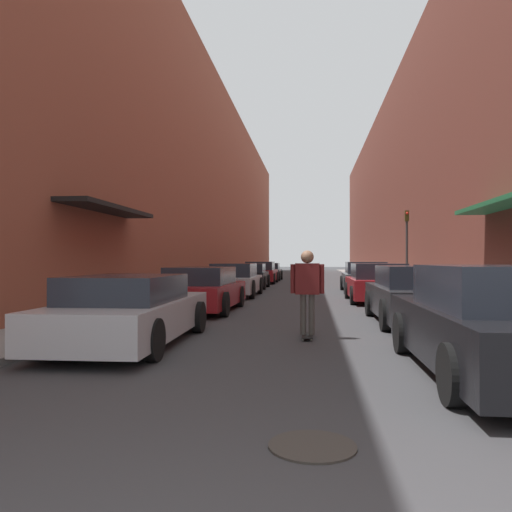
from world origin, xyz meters
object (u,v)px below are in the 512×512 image
at_px(parked_car_left_2, 235,280).
at_px(parked_car_left_4, 261,273).
at_px(traffic_light, 407,242).
at_px(skateboarder, 307,284).
at_px(parked_car_left_3, 250,276).
at_px(parked_car_left_5, 268,272).
at_px(parked_car_right_1, 415,296).
at_px(parked_car_left_1, 202,290).
at_px(manhole_cover, 312,446).
at_px(parked_car_left_0, 130,311).
at_px(parked_car_right_0, 498,324).
at_px(parked_car_right_3, 365,278).
at_px(parked_car_right_2, 377,284).

relative_size(parked_car_left_2, parked_car_left_4, 1.06).
bearing_deg(traffic_light, parked_car_left_2, -168.60).
bearing_deg(skateboarder, parked_car_left_3, 100.84).
xyz_separation_m(parked_car_left_5, parked_car_right_1, (5.53, -24.04, 0.04)).
bearing_deg(parked_car_left_2, parked_car_left_1, -90.05).
bearing_deg(manhole_cover, parked_car_left_2, 100.99).
xyz_separation_m(parked_car_left_2, manhole_cover, (3.13, -16.10, -0.64)).
bearing_deg(parked_car_left_0, parked_car_right_0, -18.20).
distance_m(parked_car_left_4, manhole_cover, 27.39).
distance_m(parked_car_right_1, parked_car_right_3, 11.31).
bearing_deg(parked_car_left_2, parked_car_right_2, -21.78).
bearing_deg(parked_car_left_1, manhole_cover, -72.72).
xyz_separation_m(parked_car_left_4, parked_car_left_5, (0.05, 4.79, -0.05)).
xyz_separation_m(parked_car_left_4, parked_car_right_1, (5.59, -19.25, -0.01)).
bearing_deg(parked_car_left_3, parked_car_left_0, -89.76).
bearing_deg(parked_car_right_0, parked_car_left_2, 112.09).
height_order(parked_car_right_0, parked_car_right_2, parked_car_right_0).
bearing_deg(parked_car_right_2, parked_car_left_1, -144.50).
bearing_deg(parked_car_right_1, skateboarder, -134.45).
xyz_separation_m(parked_car_right_0, parked_car_right_3, (0.06, 16.61, -0.00)).
distance_m(parked_car_right_1, traffic_light, 9.85).
bearing_deg(parked_car_right_3, skateboarder, -100.22).
bearing_deg(parked_car_right_1, parked_car_left_1, 158.84).
height_order(parked_car_left_1, skateboarder, skateboarder).
height_order(parked_car_left_4, traffic_light, traffic_light).
relative_size(parked_car_right_0, manhole_cover, 6.66).
xyz_separation_m(parked_car_left_4, parked_car_right_2, (5.50, -13.25, -0.01)).
distance_m(parked_car_left_1, parked_car_left_4, 17.12).
height_order(parked_car_left_4, parked_car_left_5, parked_car_left_4).
relative_size(parked_car_left_3, parked_car_right_3, 0.88).
relative_size(parked_car_left_3, parked_car_left_4, 0.96).
bearing_deg(parked_car_right_3, parked_car_left_4, 125.28).
height_order(parked_car_left_2, manhole_cover, parked_car_left_2).
distance_m(parked_car_right_3, skateboarder, 14.04).
relative_size(parked_car_left_1, skateboarder, 2.74).
bearing_deg(parked_car_right_3, parked_car_right_0, -90.22).
bearing_deg(parked_car_left_2, parked_car_right_1, -56.03).
height_order(parked_car_left_0, parked_car_left_2, parked_car_left_2).
distance_m(parked_car_left_2, parked_car_right_0, 14.53).
distance_m(parked_car_left_0, parked_car_right_0, 5.79).
xyz_separation_m(parked_car_left_2, parked_car_right_0, (5.46, -13.46, 0.03)).
relative_size(parked_car_left_0, parked_car_left_1, 1.04).
bearing_deg(parked_car_left_2, skateboarder, -74.10).
height_order(parked_car_left_1, parked_car_left_5, parked_car_left_1).
relative_size(parked_car_left_4, traffic_light, 1.24).
height_order(parked_car_left_1, parked_car_left_2, parked_car_left_2).
relative_size(parked_car_left_3, manhole_cover, 5.86).
xyz_separation_m(parked_car_right_2, parked_car_right_3, (0.11, 5.31, 0.02)).
relative_size(parked_car_left_2, parked_car_right_3, 0.97).
bearing_deg(parked_car_left_4, parked_car_right_1, -73.82).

